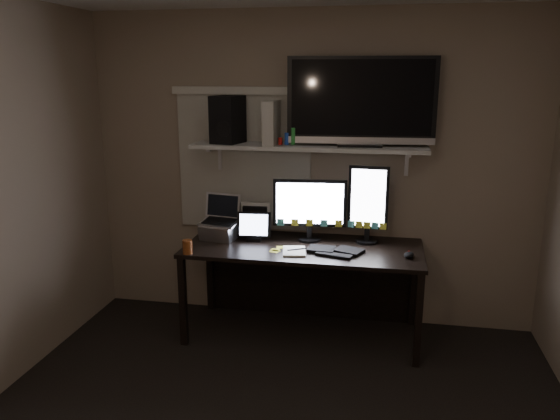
% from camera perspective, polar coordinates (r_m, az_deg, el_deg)
% --- Properties ---
extents(back_wall, '(3.60, 0.00, 3.60)m').
position_cam_1_polar(back_wall, '(4.41, 3.23, 4.12)').
color(back_wall, '#7C6E59').
rests_on(back_wall, floor).
extents(window_blinds, '(1.10, 0.02, 1.10)m').
position_cam_1_polar(window_blinds, '(4.49, -3.78, 4.94)').
color(window_blinds, beige).
rests_on(window_blinds, back_wall).
extents(desk, '(1.80, 0.75, 0.73)m').
position_cam_1_polar(desk, '(4.35, 2.67, -5.53)').
color(desk, black).
rests_on(desk, floor).
extents(wall_shelf, '(1.80, 0.35, 0.03)m').
position_cam_1_polar(wall_shelf, '(4.21, 2.96, 6.60)').
color(wall_shelf, '#B4B4AF').
rests_on(wall_shelf, back_wall).
extents(monitor_landscape, '(0.57, 0.12, 0.50)m').
position_cam_1_polar(monitor_landscape, '(4.26, 3.12, 0.04)').
color(monitor_landscape, black).
rests_on(monitor_landscape, desk).
extents(monitor_portrait, '(0.31, 0.08, 0.61)m').
position_cam_1_polar(monitor_portrait, '(4.24, 9.19, 0.60)').
color(monitor_portrait, black).
rests_on(monitor_portrait, desk).
extents(keyboard, '(0.43, 0.25, 0.02)m').
position_cam_1_polar(keyboard, '(4.06, 5.78, -4.20)').
color(keyboard, black).
rests_on(keyboard, desk).
extents(mouse, '(0.10, 0.12, 0.04)m').
position_cam_1_polar(mouse, '(4.03, 13.33, -4.59)').
color(mouse, black).
rests_on(mouse, desk).
extents(notepad, '(0.20, 0.26, 0.01)m').
position_cam_1_polar(notepad, '(4.04, 1.49, -4.33)').
color(notepad, white).
rests_on(notepad, desk).
extents(tablet, '(0.27, 0.13, 0.23)m').
position_cam_1_polar(tablet, '(4.29, -2.72, -1.71)').
color(tablet, black).
rests_on(tablet, desk).
extents(file_sorter, '(0.20, 0.10, 0.25)m').
position_cam_1_polar(file_sorter, '(4.47, -2.56, -0.90)').
color(file_sorter, black).
rests_on(file_sorter, desk).
extents(laptop, '(0.34, 0.29, 0.34)m').
position_cam_1_polar(laptop, '(4.34, -6.35, -0.85)').
color(laptop, '#BCBBC1').
rests_on(laptop, desk).
extents(cup, '(0.09, 0.09, 0.10)m').
position_cam_1_polar(cup, '(4.05, -9.65, -3.82)').
color(cup, brown).
rests_on(cup, desk).
extents(sticky_notes, '(0.29, 0.22, 0.00)m').
position_cam_1_polar(sticky_notes, '(4.07, 0.36, -4.25)').
color(sticky_notes, yellow).
rests_on(sticky_notes, desk).
extents(tv, '(1.11, 0.26, 0.66)m').
position_cam_1_polar(tv, '(4.16, 8.48, 11.14)').
color(tv, black).
rests_on(tv, wall_shelf).
extents(game_console, '(0.09, 0.28, 0.33)m').
position_cam_1_polar(game_console, '(4.23, -0.91, 9.11)').
color(game_console, '#B8B6A6').
rests_on(game_console, wall_shelf).
extents(speaker, '(0.25, 0.28, 0.37)m').
position_cam_1_polar(speaker, '(4.32, -5.48, 9.39)').
color(speaker, black).
rests_on(speaker, wall_shelf).
extents(bottles, '(0.20, 0.07, 0.13)m').
position_cam_1_polar(bottles, '(4.18, 0.70, 7.65)').
color(bottles, '#A50F0C').
rests_on(bottles, wall_shelf).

